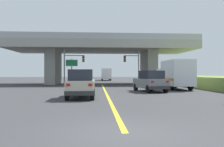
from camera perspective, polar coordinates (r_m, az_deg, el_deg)
name	(u,v)px	position (r m, az deg, el deg)	size (l,w,h in m)	color
ground	(102,84)	(38.31, -2.60, -2.63)	(160.00, 160.00, 0.00)	#353538
overpass_bridge	(102,52)	(38.45, -2.60, 5.53)	(29.87, 10.81, 7.73)	gray
lane_divider_stripe	(106,92)	(20.89, -1.57, -4.79)	(0.20, 28.58, 0.01)	yellow
suv_lead	(81,84)	(16.34, -7.71, -2.58)	(1.88, 4.31, 2.02)	#B7B29E
suv_crossing	(150,81)	(22.11, 9.61, -1.91)	(2.71, 4.60, 2.02)	slate
box_truck	(175,74)	(26.30, 15.56, -0.20)	(2.33, 6.70, 3.18)	silver
traffic_signal_nearside	(134,64)	(34.59, 5.44, 2.46)	(2.39, 0.36, 5.22)	slate
traffic_signal_farside	(71,63)	(33.44, -10.17, 2.54)	(3.00, 0.36, 5.19)	#56595E
highway_sign	(72,65)	(35.10, -10.13, 2.02)	(1.82, 0.17, 4.04)	#56595E
semi_truck_distant	(106,74)	(57.76, -1.49, -0.18)	(2.33, 7.45, 2.98)	navy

